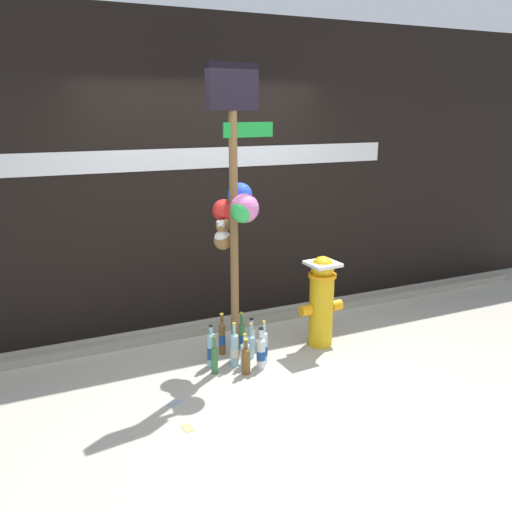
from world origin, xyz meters
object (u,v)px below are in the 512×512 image
object	(u,v)px
fire_hydrant	(321,299)
bottle_0	(214,359)
memorial_post	(235,194)
bottle_4	(251,337)
bottle_3	(251,345)
bottle_1	(234,349)
bottle_7	(245,354)
bottle_5	(264,347)
bottle_6	(242,336)
bottle_2	(246,359)
bottle_9	(261,352)
bottle_10	(211,349)
bottle_8	(222,338)

from	to	relation	value
fire_hydrant	bottle_0	xyz separation A→B (m)	(-1.13, -0.12, -0.33)
memorial_post	bottle_4	xyz separation A→B (m)	(0.21, 0.15, -1.40)
fire_hydrant	bottle_4	size ratio (longest dim) A/B	2.96
bottle_3	bottle_1	bearing A→B (deg)	-156.46
bottle_1	bottle_7	distance (m)	0.10
bottle_7	bottle_5	bearing A→B (deg)	-2.01
memorial_post	bottle_6	xyz separation A→B (m)	(0.12, 0.15, -1.37)
bottle_0	bottle_5	xyz separation A→B (m)	(0.47, 0.00, 0.01)
bottle_2	bottle_9	size ratio (longest dim) A/B	0.85
bottle_10	bottle_8	bearing A→B (deg)	46.72
bottle_0	bottle_7	size ratio (longest dim) A/B	1.13
bottle_7	bottle_10	bearing A→B (deg)	154.27
fire_hydrant	bottle_2	world-z (taller)	fire_hydrant
fire_hydrant	bottle_1	xyz separation A→B (m)	(-0.92, -0.07, -0.30)
bottle_4	bottle_10	bearing A→B (deg)	-158.25
bottle_3	bottle_6	world-z (taller)	bottle_6
bottle_10	bottle_4	bearing A→B (deg)	21.75
bottle_1	bottle_10	size ratio (longest dim) A/B	1.05
bottle_1	bottle_5	bearing A→B (deg)	-11.76
fire_hydrant	bottle_3	size ratio (longest dim) A/B	2.64
bottle_7	bottle_8	xyz separation A→B (m)	(-0.10, 0.31, 0.04)
fire_hydrant	bottle_7	bearing A→B (deg)	-172.15
bottle_4	memorial_post	bearing A→B (deg)	-145.55
bottle_2	bottle_7	world-z (taller)	bottle_2
bottle_3	bottle_10	world-z (taller)	bottle_10
bottle_0	bottle_10	bearing A→B (deg)	81.27
bottle_3	bottle_7	xyz separation A→B (m)	(-0.11, -0.13, -0.00)
bottle_6	bottle_1	bearing A→B (deg)	-123.73
bottle_4	bottle_5	bearing A→B (deg)	-93.23
bottle_4	bottle_10	world-z (taller)	bottle_10
memorial_post	fire_hydrant	bearing A→B (deg)	-3.61
bottle_0	bottle_2	xyz separation A→B (m)	(0.25, -0.12, -0.00)
bottle_5	bottle_6	distance (m)	0.34
bottle_6	bottle_9	bearing A→B (deg)	-88.25
memorial_post	bottle_0	size ratio (longest dim) A/B	7.23
bottle_2	bottle_9	world-z (taller)	bottle_9
memorial_post	bottle_10	bearing A→B (deg)	-170.96
bottle_5	bottle_6	bearing A→B (deg)	103.53
bottle_1	bottle_9	distance (m)	0.24
bottle_1	bottle_8	distance (m)	0.26
bottle_8	bottle_3	bearing A→B (deg)	-38.87
bottle_4	bottle_5	distance (m)	0.32
bottle_2	bottle_4	bearing A→B (deg)	61.07
fire_hydrant	bottle_10	size ratio (longest dim) A/B	2.28
bottle_1	bottle_10	bearing A→B (deg)	156.72
bottle_2	bottle_3	distance (m)	0.30
memorial_post	bottle_9	bearing A→B (deg)	-63.52
bottle_0	bottle_8	distance (m)	0.37
bottle_7	bottle_8	distance (m)	0.32
memorial_post	bottle_5	bearing A→B (deg)	-42.03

